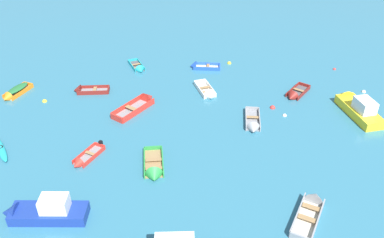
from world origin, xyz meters
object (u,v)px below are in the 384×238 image
rowboat_blue_back_row_center (199,66)px  mooring_buoy_midfield (364,92)px  motor_launch_deep_blue_outer_right (43,211)px  rowboat_grey_far_back (311,207)px  mooring_buoy_far_field (273,108)px  rowboat_turquoise_midfield_right (139,69)px  mooring_buoy_trailing (285,116)px  mooring_buoy_outer_edge (334,69)px  rowboat_white_foreground_center (208,93)px  rowboat_grey_back_row_left (253,125)px  rowboat_red_far_left (142,103)px  mooring_buoy_between_boats_right (229,63)px  mooring_buoy_between_boats_left (45,102)px  rowboat_maroon_near_right (84,90)px  rowboat_red_outer_left (83,160)px  rowboat_green_far_right (154,171)px  kayak_turquoise_near_left (0,149)px  rowboat_orange_back_row_right (14,93)px  motor_launch_yellow_cluster_inner (357,107)px  rowboat_maroon_midfield_left (294,95)px

rowboat_blue_back_row_center → mooring_buoy_midfield: rowboat_blue_back_row_center is taller
motor_launch_deep_blue_outer_right → mooring_buoy_midfield: (26.81, 11.83, -0.53)m
rowboat_grey_far_back → mooring_buoy_far_field: size_ratio=8.52×
rowboat_turquoise_midfield_right → mooring_buoy_trailing: 15.86m
mooring_buoy_outer_edge → rowboat_grey_far_back: bearing=-118.4°
rowboat_white_foreground_center → rowboat_grey_back_row_left: bearing=-64.2°
rowboat_red_far_left → motor_launch_deep_blue_outer_right: bearing=-117.1°
mooring_buoy_between_boats_right → mooring_buoy_far_field: bearing=-79.1°
mooring_buoy_between_boats_right → mooring_buoy_between_boats_left: size_ratio=1.02×
rowboat_turquoise_midfield_right → mooring_buoy_trailing: rowboat_turquoise_midfield_right is taller
rowboat_red_far_left → rowboat_maroon_near_right: bearing=149.0°
rowboat_red_outer_left → mooring_buoy_between_boats_right: bearing=46.3°
rowboat_turquoise_midfield_right → rowboat_green_far_right: rowboat_green_far_right is taller
rowboat_turquoise_midfield_right → mooring_buoy_outer_edge: size_ratio=10.31×
rowboat_red_outer_left → mooring_buoy_midfield: size_ratio=7.19×
mooring_buoy_trailing → mooring_buoy_outer_edge: (7.98, 7.76, 0.00)m
rowboat_red_far_left → kayak_turquoise_near_left: rowboat_red_far_left is taller
rowboat_red_outer_left → rowboat_orange_back_row_right: size_ratio=0.87×
mooring_buoy_between_boats_right → mooring_buoy_trailing: size_ratio=1.24×
rowboat_white_foreground_center → rowboat_blue_back_row_center: (0.08, 5.68, -0.02)m
rowboat_blue_back_row_center → rowboat_red_far_left: (-6.13, -6.65, 0.06)m
mooring_buoy_far_field → kayak_turquoise_near_left: bearing=-172.2°
motor_launch_yellow_cluster_inner → rowboat_maroon_midfield_left: size_ratio=1.79×
motor_launch_deep_blue_outer_right → mooring_buoy_between_boats_right: size_ratio=12.00×
rowboat_maroon_midfield_left → mooring_buoy_between_boats_left: rowboat_maroon_midfield_left is taller
rowboat_orange_back_row_right → kayak_turquoise_near_left: (0.84, -8.40, -0.13)m
motor_launch_yellow_cluster_inner → rowboat_orange_back_row_right: bearing=166.5°
rowboat_red_far_left → mooring_buoy_outer_edge: size_ratio=13.39×
motor_launch_yellow_cluster_inner → mooring_buoy_trailing: size_ratio=15.86×
motor_launch_yellow_cluster_inner → rowboat_grey_back_row_left: (-9.28, -0.92, -0.38)m
rowboat_maroon_near_right → rowboat_turquoise_midfield_right: rowboat_maroon_near_right is taller
rowboat_red_outer_left → rowboat_orange_back_row_right: bearing=123.5°
motor_launch_deep_blue_outer_right → kayak_turquoise_near_left: motor_launch_deep_blue_outer_right is taller
rowboat_grey_far_back → rowboat_orange_back_row_right: bearing=141.0°
rowboat_blue_back_row_center → rowboat_maroon_midfield_left: size_ratio=1.04×
rowboat_maroon_near_right → rowboat_green_far_right: size_ratio=0.90×
rowboat_red_outer_left → rowboat_grey_back_row_left: bearing=11.1°
rowboat_turquoise_midfield_right → rowboat_maroon_midfield_left: size_ratio=1.03×
rowboat_red_outer_left → kayak_turquoise_near_left: (-6.20, 2.22, 0.01)m
rowboat_green_far_right → rowboat_orange_back_row_right: 17.36m
rowboat_grey_far_back → mooring_buoy_trailing: rowboat_grey_far_back is taller
mooring_buoy_midfield → mooring_buoy_between_boats_left: (-29.08, 2.36, 0.00)m
kayak_turquoise_near_left → mooring_buoy_outer_edge: (30.49, 9.42, -0.17)m
mooring_buoy_midfield → rowboat_red_outer_left: bearing=-164.8°
kayak_turquoise_near_left → rowboat_grey_far_back: bearing=-23.5°
rowboat_red_outer_left → mooring_buoy_outer_edge: 26.94m
rowboat_turquoise_midfield_right → motor_launch_deep_blue_outer_right: size_ratio=0.61×
rowboat_turquoise_midfield_right → mooring_buoy_outer_edge: bearing=-7.7°
motor_launch_yellow_cluster_inner → kayak_turquoise_near_left: size_ratio=1.58×
kayak_turquoise_near_left → mooring_buoy_midfield: kayak_turquoise_near_left is taller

